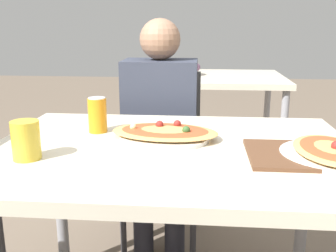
{
  "coord_description": "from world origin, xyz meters",
  "views": [
    {
      "loc": [
        0.09,
        -1.19,
        1.12
      ],
      "look_at": [
        -0.02,
        0.03,
        0.8
      ],
      "focal_mm": 42.0,
      "sensor_mm": 36.0,
      "label": 1
    }
  ],
  "objects": [
    {
      "name": "chair_far_seated",
      "position": [
        -0.11,
        0.75,
        0.5
      ],
      "size": [
        0.4,
        0.4,
        0.87
      ],
      "rotation": [
        0.0,
        0.0,
        3.14
      ],
      "color": "#4C4C4C",
      "rests_on": "ground_plane"
    },
    {
      "name": "drink_glass",
      "position": [
        -0.41,
        -0.15,
        0.8
      ],
      "size": [
        0.08,
        0.08,
        0.11
      ],
      "color": "gold",
      "rests_on": "dining_table"
    },
    {
      "name": "person_seated",
      "position": [
        -0.11,
        0.64,
        0.67
      ],
      "size": [
        0.35,
        0.26,
        1.14
      ],
      "rotation": [
        0.0,
        0.0,
        3.14
      ],
      "color": "#2D2D38",
      "rests_on": "ground_plane"
    },
    {
      "name": "background_table",
      "position": [
        0.1,
        1.73,
        0.68
      ],
      "size": [
        1.1,
        0.8,
        0.86
      ],
      "color": "beige",
      "rests_on": "ground_plane"
    },
    {
      "name": "serving_tray",
      "position": [
        0.44,
        -0.07,
        0.75
      ],
      "size": [
        0.42,
        0.26,
        0.01
      ],
      "color": "brown",
      "rests_on": "dining_table"
    },
    {
      "name": "dining_table",
      "position": [
        0.0,
        0.0,
        0.66
      ],
      "size": [
        1.16,
        0.84,
        0.74
      ],
      "color": "beige",
      "rests_on": "ground_plane"
    },
    {
      "name": "pizza_second",
      "position": [
        0.47,
        -0.07,
        0.76
      ],
      "size": [
        0.29,
        0.31,
        0.06
      ],
      "color": "white",
      "rests_on": "dining_table"
    },
    {
      "name": "pizza_main",
      "position": [
        -0.03,
        0.08,
        0.76
      ],
      "size": [
        0.39,
        0.3,
        0.05
      ],
      "color": "white",
      "rests_on": "dining_table"
    },
    {
      "name": "soda_can",
      "position": [
        -0.28,
        0.15,
        0.8
      ],
      "size": [
        0.07,
        0.07,
        0.12
      ],
      "color": "orange",
      "rests_on": "dining_table"
    }
  ]
}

